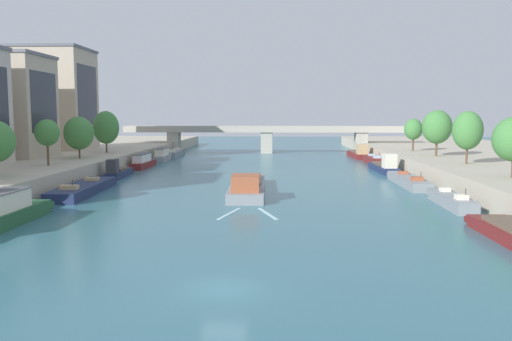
% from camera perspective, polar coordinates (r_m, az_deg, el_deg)
% --- Properties ---
extents(ground_plane, '(400.00, 400.00, 0.00)m').
position_cam_1_polar(ground_plane, '(28.99, -3.50, -12.78)').
color(ground_plane, '#336675').
extents(quay_left, '(36.00, 170.00, 2.60)m').
position_cam_1_polar(quay_left, '(93.56, -25.45, 0.55)').
color(quay_left, '#B2A893').
rests_on(quay_left, ground).
extents(barge_midriver, '(4.51, 20.70, 2.84)m').
position_cam_1_polar(barge_midriver, '(63.06, -0.92, -1.66)').
color(barge_midriver, gray).
rests_on(barge_midriver, ground).
extents(wake_behind_barge, '(5.60, 5.95, 0.03)m').
position_cam_1_polar(wake_behind_barge, '(49.94, -0.82, -4.70)').
color(wake_behind_barge, '#A5D1DB').
rests_on(wake_behind_barge, ground).
extents(moored_boat_left_midway, '(4.07, 16.79, 2.24)m').
position_cam_1_polar(moored_boat_left_midway, '(65.84, -18.28, -1.88)').
color(moored_boat_left_midway, '#1E284C').
rests_on(moored_boat_left_midway, ground).
extents(moored_boat_left_near, '(2.32, 10.42, 3.00)m').
position_cam_1_polar(moored_boat_left_near, '(80.95, -14.80, -0.14)').
color(moored_boat_left_near, '#1E284C').
rests_on(moored_boat_left_near, ground).
extents(moored_boat_left_lone, '(2.28, 10.70, 2.55)m').
position_cam_1_polar(moored_boat_left_lone, '(94.60, -12.22, 0.91)').
color(moored_boat_left_lone, maroon).
rests_on(moored_boat_left_lone, ground).
extents(moored_boat_left_downstream, '(2.40, 10.51, 2.68)m').
position_cam_1_polar(moored_boat_left_downstream, '(107.74, -10.17, 1.60)').
color(moored_boat_left_downstream, gray).
rests_on(moored_boat_left_downstream, ground).
extents(moored_boat_left_far, '(3.24, 15.01, 2.34)m').
position_cam_1_polar(moored_boat_left_far, '(121.67, -8.85, 1.91)').
color(moored_boat_left_far, gray).
rests_on(moored_boat_left_far, ground).
extents(moored_boat_right_end, '(2.25, 11.56, 2.33)m').
position_cam_1_polar(moored_boat_right_end, '(57.49, 20.46, -3.02)').
color(moored_boat_right_end, gray).
rests_on(moored_boat_right_end, ground).
extents(moored_boat_right_near, '(2.66, 15.58, 2.25)m').
position_cam_1_polar(moored_boat_right_near, '(72.90, 16.27, -1.06)').
color(moored_boat_right_near, gray).
rests_on(moored_boat_right_near, ground).
extents(moored_boat_right_gap_after, '(2.96, 12.87, 3.25)m').
position_cam_1_polar(moored_boat_right_gap_after, '(88.74, 13.80, 0.46)').
color(moored_boat_right_gap_after, '#1E284C').
rests_on(moored_boat_right_gap_after, ground).
extents(moored_boat_right_upstream, '(2.54, 12.15, 2.43)m').
position_cam_1_polar(moored_boat_right_upstream, '(103.40, 12.69, 1.13)').
color(moored_boat_right_upstream, maroon).
rests_on(moored_boat_right_upstream, ground).
extents(moored_boat_right_downstream, '(3.38, 14.30, 3.17)m').
position_cam_1_polar(moored_boat_right_downstream, '(117.01, 11.12, 1.83)').
color(moored_boat_right_downstream, maroon).
rests_on(moored_boat_right_downstream, ground).
extents(tree_left_by_lamp, '(3.24, 3.24, 6.18)m').
position_cam_1_polar(tree_left_by_lamp, '(75.39, -21.80, 3.83)').
color(tree_left_by_lamp, brown).
rests_on(tree_left_by_lamp, quay_left).
extents(tree_left_nearest, '(4.60, 4.60, 6.48)m').
position_cam_1_polar(tree_left_nearest, '(86.17, -18.74, 3.87)').
color(tree_left_nearest, brown).
rests_on(tree_left_nearest, quay_left).
extents(tree_left_third, '(4.59, 4.59, 7.45)m').
position_cam_1_polar(tree_left_third, '(97.51, -16.02, 4.53)').
color(tree_left_third, brown).
rests_on(tree_left_third, quay_left).
extents(tree_right_end_of_row, '(4.10, 4.10, 7.30)m').
position_cam_1_polar(tree_right_end_of_row, '(77.87, 22.06, 4.07)').
color(tree_right_end_of_row, brown).
rests_on(tree_right_end_of_row, quay_right).
extents(tree_right_second, '(4.79, 4.79, 7.54)m').
position_cam_1_polar(tree_right_second, '(90.78, 19.12, 4.50)').
color(tree_right_second, brown).
rests_on(tree_right_second, quay_right).
extents(tree_right_midway, '(3.36, 3.36, 6.05)m').
position_cam_1_polar(tree_right_midway, '(102.36, 16.77, 4.32)').
color(tree_right_midway, brown).
rests_on(tree_right_midway, quay_right).
extents(building_left_tall, '(14.67, 11.74, 16.42)m').
position_cam_1_polar(building_left_tall, '(93.63, -26.06, 6.37)').
color(building_left_tall, '#B2A38E').
rests_on(building_left_tall, quay_left).
extents(building_left_corner, '(14.48, 13.14, 19.75)m').
position_cam_1_polar(building_left_corner, '(111.19, -21.29, 7.29)').
color(building_left_corner, '#B2A38E').
rests_on(building_left_corner, quay_left).
extents(bridge_far, '(69.79, 4.40, 6.62)m').
position_cam_1_polar(bridge_far, '(128.14, 1.18, 3.83)').
color(bridge_far, '#ADA899').
rests_on(bridge_far, ground).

